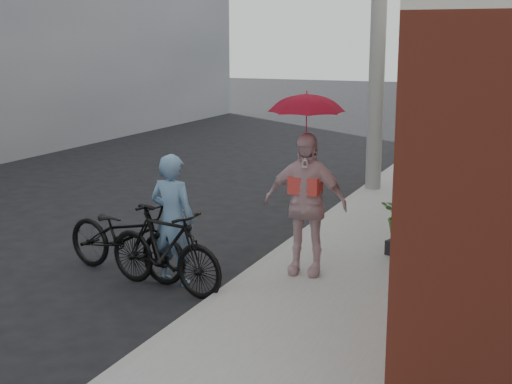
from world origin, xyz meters
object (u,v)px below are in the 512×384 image
Objects in this scene: bike_left at (126,236)px; bike_right at (165,249)px; kimono_woman at (305,204)px; officer at (173,219)px; planter at (404,248)px.

bike_right is at bearing -101.92° from bike_left.
kimono_woman is at bearing -63.43° from bike_left.
planter is (2.33, 1.80, -0.56)m from officer.
bike_left is 0.77m from bike_right.
officer is 1.54m from kimono_woman.
bike_left is at bearing -170.23° from kimono_woman.
officer is 0.74m from bike_left.
officer reaches higher than bike_left.
planter is at bearing -49.24° from bike_left.
kimono_woman is at bearing -153.91° from officer.
bike_right reaches higher than planter.
bike_left is 2.21m from kimono_woman.
planter is at bearing -140.84° from officer.
bike_left is at bearing 78.87° from bike_right.
planter is (3.01, 1.76, -0.27)m from bike_left.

